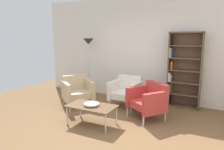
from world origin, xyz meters
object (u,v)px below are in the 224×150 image
at_px(coffee_table_low, 92,107).
at_px(decorative_bowl, 92,104).
at_px(armchair_corner_red, 126,91).
at_px(floor_lamp_torchiere, 88,48).
at_px(bookshelf_tall, 183,71).
at_px(armchair_near_window, 77,90).
at_px(armchair_spare_guest, 149,100).

relative_size(coffee_table_low, decorative_bowl, 3.12).
xyz_separation_m(armchair_corner_red, floor_lamp_torchiere, (-1.45, 0.48, 1.03)).
bearing_deg(coffee_table_low, armchair_corner_red, 82.25).
relative_size(coffee_table_low, floor_lamp_torchiere, 0.57).
relative_size(armchair_corner_red, floor_lamp_torchiere, 0.45).
bearing_deg(decorative_bowl, bookshelf_tall, 54.13).
bearing_deg(armchair_near_window, armchair_spare_guest, -52.05).
xyz_separation_m(decorative_bowl, floor_lamp_torchiere, (-1.26, 1.83, 1.01)).
height_order(armchair_near_window, armchair_spare_guest, same).
height_order(armchair_corner_red, armchair_spare_guest, same).
relative_size(coffee_table_low, armchair_corner_red, 1.28).
bearing_deg(floor_lamp_torchiere, armchair_corner_red, -18.33).
bearing_deg(decorative_bowl, floor_lamp_torchiere, 124.64).
relative_size(decorative_bowl, armchair_corner_red, 0.41).
bearing_deg(coffee_table_low, bookshelf_tall, 54.13).
height_order(decorative_bowl, armchair_spare_guest, armchair_spare_guest).
distance_m(armchair_corner_red, floor_lamp_torchiere, 1.84).
bearing_deg(armchair_corner_red, bookshelf_tall, 29.56).
bearing_deg(armchair_corner_red, armchair_near_window, -152.69).
bearing_deg(bookshelf_tall, armchair_near_window, -153.79).
bearing_deg(armchair_corner_red, armchair_spare_guest, -31.12).
distance_m(armchair_corner_red, armchair_near_window, 1.26).
bearing_deg(bookshelf_tall, floor_lamp_torchiere, -176.38).
height_order(decorative_bowl, armchair_near_window, armchair_near_window).
distance_m(coffee_table_low, floor_lamp_torchiere, 2.47).
height_order(bookshelf_tall, coffee_table_low, bookshelf_tall).
relative_size(bookshelf_tall, coffee_table_low, 1.90).
bearing_deg(coffee_table_low, armchair_near_window, 139.69).
bearing_deg(armchair_spare_guest, coffee_table_low, -102.63).
bearing_deg(armchair_spare_guest, bookshelf_tall, 100.30).
height_order(decorative_bowl, floor_lamp_torchiere, floor_lamp_torchiere).
xyz_separation_m(decorative_bowl, armchair_spare_guest, (0.93, 0.86, -0.02)).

